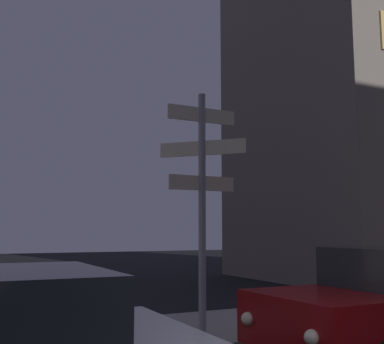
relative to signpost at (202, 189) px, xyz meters
The scene contains 3 objects.
sidewalk_kerb 2.62m from the signpost, 151.18° to the left, with size 40.00×2.63×0.14m, color gray.
signpost is the anchor object (origin of this frame).
building_right_block 14.89m from the signpost, 31.36° to the left, with size 9.25×7.75×20.03m.
Camera 1 is at (-2.46, -1.55, 1.71)m, focal length 44.45 mm.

